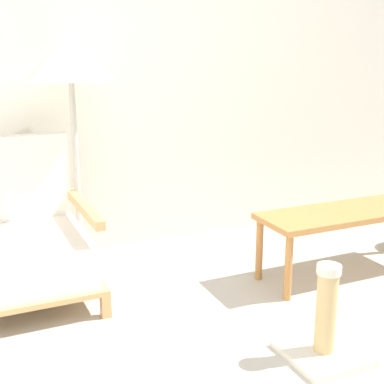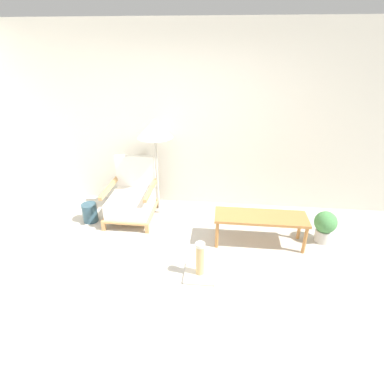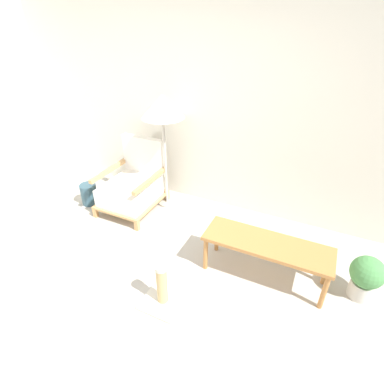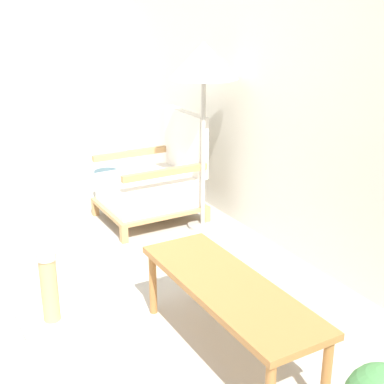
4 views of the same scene
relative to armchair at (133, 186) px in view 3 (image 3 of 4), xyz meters
The scene contains 8 objects.
ground_plane 1.76m from the armchair, 65.05° to the right, with size 14.00×14.00×0.00m, color #B7B2A8.
wall_back 1.40m from the armchair, 39.37° to the left, with size 8.00×0.06×2.70m.
armchair is the anchor object (origin of this frame).
floor_lamp 1.05m from the armchair, 37.51° to the left, with size 0.51×0.51×1.45m.
coffee_table 1.90m from the armchair, 14.58° to the right, with size 1.18×0.39×0.42m.
vase 0.65m from the armchair, 162.37° to the right, with size 0.22×0.22×0.28m, color #2D4C5B.
potted_plant 2.72m from the armchair, ahead, with size 0.29×0.29×0.44m.
scratching_post 1.64m from the armchair, 46.53° to the right, with size 0.35×0.35×0.45m.
Camera 3 is at (1.39, -1.12, 2.23)m, focal length 28.00 mm.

